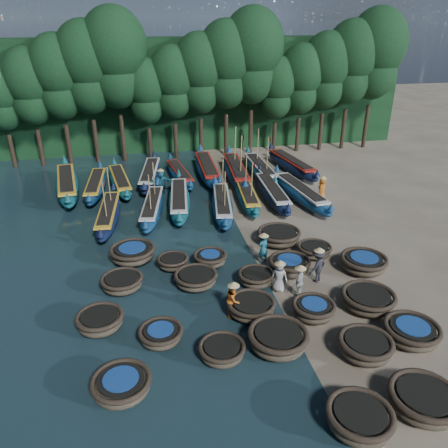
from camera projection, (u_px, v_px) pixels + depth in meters
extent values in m
plane|color=gray|center=(259.00, 266.00, 22.46)|extent=(120.00, 120.00, 0.00)
cube|color=black|center=(194.00, 94.00, 41.13)|extent=(40.00, 3.00, 10.00)
ellipsoid|color=#4E4530|center=(359.00, 421.00, 13.39)|extent=(2.41, 2.41, 0.71)
torus|color=#3A2D22|center=(360.00, 413.00, 13.25)|extent=(2.13, 2.13, 0.21)
cylinder|color=black|center=(360.00, 412.00, 13.23)|extent=(1.60, 1.60, 0.06)
ellipsoid|color=#4E4530|center=(423.00, 402.00, 14.04)|extent=(2.30, 2.30, 0.71)
torus|color=#3A2D22|center=(425.00, 395.00, 13.90)|extent=(2.29, 2.29, 0.21)
cylinder|color=black|center=(425.00, 394.00, 13.88)|extent=(1.74, 1.74, 0.06)
ellipsoid|color=#4E4530|center=(122.00, 387.00, 14.70)|extent=(2.40, 2.40, 0.61)
torus|color=#3A2D22|center=(121.00, 380.00, 14.57)|extent=(2.07, 2.07, 0.19)
cylinder|color=black|center=(121.00, 380.00, 14.56)|extent=(1.58, 1.58, 0.06)
cylinder|color=navy|center=(121.00, 379.00, 14.54)|extent=(1.22, 1.22, 0.04)
ellipsoid|color=#4E4530|center=(222.00, 352.00, 16.25)|extent=(2.01, 2.01, 0.56)
torus|color=#3A2D22|center=(222.00, 347.00, 16.14)|extent=(1.79, 1.79, 0.17)
cylinder|color=black|center=(222.00, 346.00, 16.12)|extent=(1.36, 1.36, 0.05)
ellipsoid|color=#4E4530|center=(278.00, 341.00, 16.66)|extent=(2.23, 2.23, 0.76)
torus|color=#3A2D22|center=(278.00, 334.00, 16.51)|extent=(2.36, 2.36, 0.23)
cylinder|color=black|center=(278.00, 333.00, 16.49)|extent=(1.79, 1.79, 0.07)
ellipsoid|color=#4E4530|center=(365.00, 349.00, 16.31)|extent=(2.43, 2.43, 0.72)
torus|color=#3A2D22|center=(366.00, 342.00, 16.17)|extent=(2.08, 2.08, 0.22)
cylinder|color=black|center=(366.00, 341.00, 16.15)|extent=(1.57, 1.57, 0.07)
ellipsoid|color=#4E4530|center=(411.00, 334.00, 17.10)|extent=(2.49, 2.49, 0.67)
torus|color=#3A2D22|center=(413.00, 328.00, 16.97)|extent=(2.22, 2.22, 0.20)
cylinder|color=black|center=(413.00, 327.00, 16.95)|extent=(1.69, 1.69, 0.06)
cylinder|color=navy|center=(413.00, 326.00, 16.93)|extent=(1.30, 1.30, 0.04)
ellipsoid|color=#4E4530|center=(100.00, 323.00, 17.74)|extent=(1.94, 1.94, 0.67)
torus|color=#3A2D22|center=(99.00, 316.00, 17.61)|extent=(1.97, 1.97, 0.20)
cylinder|color=black|center=(99.00, 316.00, 17.59)|extent=(1.48, 1.48, 0.06)
ellipsoid|color=#4E4530|center=(161.00, 336.00, 17.07)|extent=(1.66, 1.66, 0.57)
torus|color=#3A2D22|center=(161.00, 331.00, 16.95)|extent=(1.78, 1.78, 0.17)
cylinder|color=black|center=(161.00, 330.00, 16.94)|extent=(1.34, 1.34, 0.05)
cylinder|color=navy|center=(161.00, 329.00, 16.92)|extent=(1.03, 1.03, 0.03)
ellipsoid|color=#4E4530|center=(251.00, 309.00, 18.63)|extent=(2.58, 2.58, 0.64)
torus|color=#3A2D22|center=(251.00, 303.00, 18.50)|extent=(2.11, 2.11, 0.19)
cylinder|color=black|center=(251.00, 302.00, 18.48)|extent=(1.60, 1.60, 0.06)
ellipsoid|color=#4E4530|center=(313.00, 311.00, 18.45)|extent=(2.23, 2.23, 0.65)
torus|color=#3A2D22|center=(314.00, 305.00, 18.32)|extent=(1.86, 1.86, 0.20)
cylinder|color=black|center=(314.00, 304.00, 18.30)|extent=(1.40, 1.40, 0.06)
cylinder|color=navy|center=(314.00, 304.00, 18.29)|extent=(1.07, 1.07, 0.04)
ellipsoid|color=#4E4530|center=(368.00, 301.00, 19.06)|extent=(2.45, 2.45, 0.69)
torus|color=#3A2D22|center=(369.00, 295.00, 18.92)|extent=(2.38, 2.38, 0.21)
cylinder|color=black|center=(369.00, 294.00, 18.90)|extent=(1.82, 1.82, 0.06)
ellipsoid|color=#4E4530|center=(122.00, 284.00, 20.37)|extent=(2.17, 2.17, 0.62)
torus|color=#3A2D22|center=(122.00, 279.00, 20.24)|extent=(1.99, 1.99, 0.19)
cylinder|color=black|center=(122.00, 278.00, 20.22)|extent=(1.51, 1.51, 0.06)
ellipsoid|color=#4E4530|center=(196.00, 280.00, 20.67)|extent=(2.23, 2.23, 0.62)
torus|color=#3A2D22|center=(196.00, 275.00, 20.54)|extent=(2.07, 2.07, 0.19)
cylinder|color=black|center=(196.00, 274.00, 20.53)|extent=(1.58, 1.58, 0.06)
ellipsoid|color=#4E4530|center=(256.00, 279.00, 20.76)|extent=(2.08, 2.08, 0.61)
torus|color=#3A2D22|center=(256.00, 274.00, 20.64)|extent=(1.74, 1.74, 0.19)
cylinder|color=black|center=(256.00, 273.00, 20.62)|extent=(1.30, 1.30, 0.06)
ellipsoid|color=#4E4530|center=(289.00, 267.00, 21.66)|extent=(2.23, 2.23, 0.72)
torus|color=#3A2D22|center=(290.00, 261.00, 21.52)|extent=(2.10, 2.10, 0.22)
cylinder|color=black|center=(290.00, 260.00, 21.50)|extent=(1.58, 1.58, 0.07)
cylinder|color=navy|center=(290.00, 259.00, 21.48)|extent=(1.21, 1.21, 0.04)
ellipsoid|color=#4E4530|center=(363.00, 264.00, 21.88)|extent=(2.65, 2.65, 0.71)
torus|color=#3A2D22|center=(364.00, 259.00, 21.74)|extent=(2.36, 2.36, 0.22)
cylinder|color=black|center=(364.00, 258.00, 21.72)|extent=(1.80, 1.80, 0.06)
cylinder|color=navy|center=(364.00, 257.00, 21.70)|extent=(1.38, 1.38, 0.04)
ellipsoid|color=#4E4530|center=(133.00, 255.00, 22.76)|extent=(2.29, 2.29, 0.72)
torus|color=#3A2D22|center=(132.00, 249.00, 22.62)|extent=(2.39, 2.39, 0.22)
cylinder|color=black|center=(132.00, 248.00, 22.60)|extent=(1.82, 1.82, 0.07)
cylinder|color=navy|center=(132.00, 248.00, 22.58)|extent=(1.40, 1.40, 0.04)
ellipsoid|color=#4E4530|center=(173.00, 263.00, 22.13)|extent=(1.74, 1.74, 0.56)
torus|color=#3A2D22|center=(173.00, 259.00, 22.02)|extent=(1.60, 1.60, 0.17)
cylinder|color=black|center=(173.00, 258.00, 22.00)|extent=(1.20, 1.20, 0.05)
ellipsoid|color=#4E4530|center=(210.00, 260.00, 22.37)|extent=(2.05, 2.05, 0.61)
torus|color=#3A2D22|center=(210.00, 255.00, 22.25)|extent=(1.74, 1.74, 0.19)
cylinder|color=black|center=(210.00, 255.00, 22.23)|extent=(1.30, 1.30, 0.06)
cylinder|color=navy|center=(210.00, 254.00, 22.22)|extent=(1.00, 1.00, 0.04)
ellipsoid|color=#4E4530|center=(279.00, 238.00, 24.55)|extent=(2.58, 2.58, 0.72)
torus|color=#3A2D22|center=(279.00, 232.00, 24.40)|extent=(2.46, 2.46, 0.22)
cylinder|color=black|center=(279.00, 232.00, 24.38)|extent=(1.88, 1.88, 0.07)
ellipsoid|color=#4E4530|center=(314.00, 251.00, 23.26)|extent=(2.03, 2.03, 0.58)
torus|color=#3A2D22|center=(315.00, 247.00, 23.14)|extent=(1.85, 1.85, 0.17)
cylinder|color=black|center=(315.00, 246.00, 23.13)|extent=(1.41, 1.41, 0.05)
ellipsoid|color=#0D1733|center=(108.00, 215.00, 27.13)|extent=(1.84, 7.44, 0.92)
cone|color=#0D1733|center=(113.00, 186.00, 30.09)|extent=(0.41, 0.41, 0.55)
cone|color=#0D1733|center=(100.00, 232.00, 23.67)|extent=(0.41, 0.41, 0.46)
cube|color=gold|center=(108.00, 209.00, 26.96)|extent=(1.37, 5.76, 0.11)
cube|color=black|center=(108.00, 208.00, 26.93)|extent=(1.07, 5.01, 0.09)
cylinder|color=#997F4C|center=(109.00, 186.00, 27.50)|extent=(0.06, 0.22, 2.58)
cylinder|color=#997F4C|center=(105.00, 201.00, 25.27)|extent=(0.06, 0.22, 2.58)
plane|color=red|center=(105.00, 183.00, 24.80)|extent=(0.00, 0.32, 0.32)
ellipsoid|color=navy|center=(152.00, 208.00, 28.12)|extent=(2.43, 7.39, 0.91)
cone|color=navy|center=(157.00, 181.00, 31.07)|extent=(0.40, 0.40, 0.55)
cone|color=navy|center=(145.00, 224.00, 24.69)|extent=(0.40, 0.40, 0.45)
cube|color=beige|center=(152.00, 202.00, 27.96)|extent=(1.83, 5.72, 0.11)
cube|color=black|center=(152.00, 201.00, 27.93)|extent=(1.47, 4.96, 0.09)
cylinder|color=#997F4C|center=(154.00, 181.00, 28.49)|extent=(0.06, 0.22, 2.55)
cylinder|color=#997F4C|center=(150.00, 195.00, 26.27)|extent=(0.06, 0.22, 2.55)
plane|color=red|center=(151.00, 177.00, 25.80)|extent=(0.00, 0.32, 0.32)
ellipsoid|color=#0F4D59|center=(179.00, 200.00, 29.18)|extent=(2.23, 8.00, 0.99)
cone|color=#0F4D59|center=(179.00, 173.00, 32.37)|extent=(0.43, 0.43, 0.59)
cone|color=#0F4D59|center=(179.00, 216.00, 25.47)|extent=(0.43, 0.43, 0.49)
cube|color=beige|center=(179.00, 195.00, 29.01)|extent=(1.66, 6.19, 0.12)
cube|color=black|center=(179.00, 193.00, 28.97)|extent=(1.32, 5.38, 0.10)
ellipsoid|color=navy|center=(222.00, 205.00, 28.55)|extent=(2.41, 7.58, 0.93)
cone|color=navy|center=(220.00, 178.00, 31.57)|extent=(0.41, 0.41, 0.56)
cone|color=navy|center=(225.00, 220.00, 25.03)|extent=(0.41, 0.41, 0.47)
cube|color=beige|center=(222.00, 199.00, 28.39)|extent=(1.80, 5.86, 0.11)
cube|color=black|center=(222.00, 198.00, 28.35)|extent=(1.45, 5.09, 0.09)
cylinder|color=#997F4C|center=(223.00, 178.00, 28.93)|extent=(0.07, 0.22, 2.61)
cylinder|color=#997F4C|center=(225.00, 191.00, 26.66)|extent=(0.07, 0.22, 2.61)
plane|color=red|center=(227.00, 173.00, 26.18)|extent=(0.00, 0.33, 0.33)
ellipsoid|color=#0F4D59|center=(247.00, 196.00, 30.05)|extent=(2.02, 7.43, 0.92)
cone|color=#0F4D59|center=(240.00, 171.00, 33.01)|extent=(0.40, 0.40, 0.55)
cone|color=#0F4D59|center=(256.00, 209.00, 26.60)|extent=(0.40, 0.40, 0.46)
cube|color=gold|center=(247.00, 190.00, 29.89)|extent=(1.50, 5.75, 0.11)
cube|color=black|center=(247.00, 189.00, 29.85)|extent=(1.19, 5.00, 0.09)
cylinder|color=#997F4C|center=(246.00, 170.00, 30.42)|extent=(0.06, 0.22, 2.57)
cylinder|color=#997F4C|center=(252.00, 182.00, 28.19)|extent=(0.06, 0.22, 2.57)
plane|color=red|center=(254.00, 166.00, 27.73)|extent=(0.00, 0.32, 0.32)
ellipsoid|color=#0D1733|center=(272.00, 193.00, 30.40)|extent=(1.77, 7.90, 0.98)
cone|color=#0D1733|center=(260.00, 167.00, 33.55)|extent=(0.43, 0.43, 0.59)
cone|color=#0D1733|center=(288.00, 207.00, 26.74)|extent=(0.43, 0.43, 0.49)
cube|color=beige|center=(273.00, 188.00, 30.23)|extent=(1.31, 6.12, 0.12)
cube|color=black|center=(273.00, 186.00, 30.19)|extent=(1.01, 5.33, 0.10)
ellipsoid|color=navy|center=(300.00, 193.00, 30.28)|extent=(2.43, 8.24, 1.02)
cone|color=navy|center=(277.00, 168.00, 33.40)|extent=(0.45, 0.45, 0.61)
cone|color=navy|center=(331.00, 207.00, 26.63)|extent=(0.45, 0.45, 0.51)
cube|color=beige|center=(301.00, 188.00, 30.10)|extent=(1.82, 6.38, 0.12)
cube|color=black|center=(301.00, 187.00, 30.06)|extent=(1.45, 5.54, 0.10)
ellipsoid|color=#0F4D59|center=(67.00, 185.00, 31.70)|extent=(2.85, 9.04, 1.11)
cone|color=#0F4D59|center=(64.00, 159.00, 35.08)|extent=(0.49, 0.49, 0.67)
cone|color=#0F4D59|center=(67.00, 197.00, 27.72)|extent=(0.49, 0.49, 0.56)
cube|color=gold|center=(66.00, 179.00, 31.50)|extent=(2.13, 6.99, 0.13)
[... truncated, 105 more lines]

